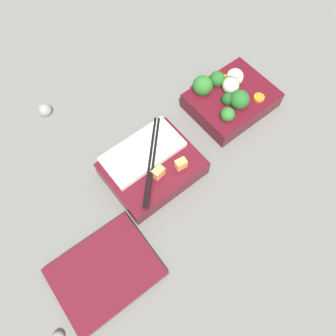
# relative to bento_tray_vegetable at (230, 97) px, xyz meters

# --- Properties ---
(ground_plane) EXTENTS (3.00, 3.00, 0.00)m
(ground_plane) POSITION_rel_bento_tray_vegetable_xyz_m (0.11, 0.02, -0.03)
(ground_plane) COLOR slate
(bento_tray_vegetable) EXTENTS (0.18, 0.14, 0.07)m
(bento_tray_vegetable) POSITION_rel_bento_tray_vegetable_xyz_m (0.00, 0.00, 0.00)
(bento_tray_vegetable) COLOR #510F19
(bento_tray_vegetable) RESTS_ON ground_plane
(bento_tray_rice) EXTENTS (0.18, 0.15, 0.06)m
(bento_tray_rice) POSITION_rel_bento_tray_vegetable_xyz_m (0.23, 0.03, -0.00)
(bento_tray_rice) COLOR #510F19
(bento_tray_rice) RESTS_ON ground_plane
(bento_lid) EXTENTS (0.18, 0.14, 0.01)m
(bento_lid) POSITION_rel_bento_tray_vegetable_xyz_m (0.42, 0.13, -0.02)
(bento_lid) COLOR #510F19
(bento_lid) RESTS_ON ground_plane
(pebble_0) EXTENTS (0.03, 0.03, 0.03)m
(pebble_0) POSITION_rel_bento_tray_vegetable_xyz_m (0.33, -0.24, -0.02)
(pebble_0) COLOR gray
(pebble_0) RESTS_ON ground_plane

